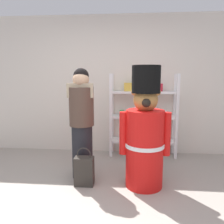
# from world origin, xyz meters

# --- Properties ---
(ground_plane) EXTENTS (6.40, 6.40, 0.00)m
(ground_plane) POSITION_xyz_m (0.00, 0.00, 0.00)
(ground_plane) COLOR #9E9389
(back_wall) EXTENTS (6.40, 0.12, 2.60)m
(back_wall) POSITION_xyz_m (0.00, 2.20, 1.30)
(back_wall) COLOR silver
(back_wall) RESTS_ON ground_plane
(merchandise_shelf) EXTENTS (1.22, 0.35, 1.52)m
(merchandise_shelf) POSITION_xyz_m (0.57, 1.98, 0.78)
(merchandise_shelf) COLOR white
(merchandise_shelf) RESTS_ON ground_plane
(teddy_bear_guard) EXTENTS (0.68, 0.52, 1.62)m
(teddy_bear_guard) POSITION_xyz_m (0.55, 0.74, 0.72)
(teddy_bear_guard) COLOR red
(teddy_bear_guard) RESTS_ON ground_plane
(person_shopper) EXTENTS (0.37, 0.35, 1.60)m
(person_shopper) POSITION_xyz_m (-0.34, 0.95, 0.83)
(person_shopper) COLOR black
(person_shopper) RESTS_ON ground_plane
(shopping_bag) EXTENTS (0.26, 0.16, 0.53)m
(shopping_bag) POSITION_xyz_m (-0.26, 0.68, 0.21)
(shopping_bag) COLOR #332D28
(shopping_bag) RESTS_ON ground_plane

